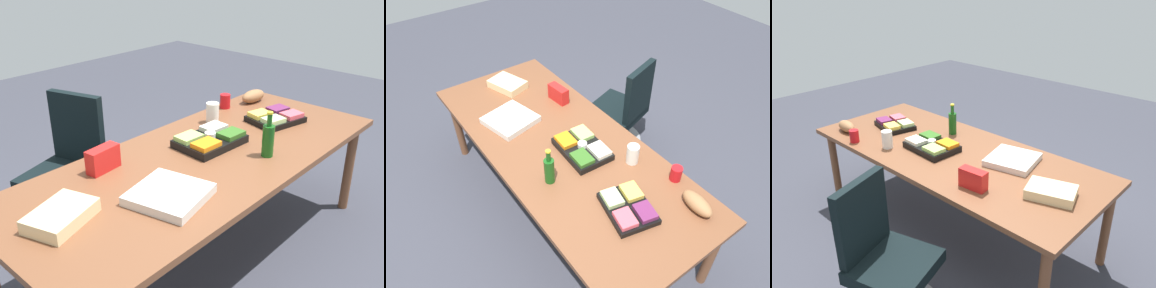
# 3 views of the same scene
# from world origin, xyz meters

# --- Properties ---
(ground_plane) EXTENTS (10.00, 10.00, 0.00)m
(ground_plane) POSITION_xyz_m (0.00, 0.00, 0.00)
(ground_plane) COLOR #383944
(conference_table) EXTENTS (2.58, 1.06, 0.75)m
(conference_table) POSITION_xyz_m (0.00, 0.00, 0.68)
(conference_table) COLOR brown
(conference_table) RESTS_ON ground
(office_chair) EXTENTS (0.60, 0.60, 0.98)m
(office_chair) POSITION_xyz_m (-0.37, 0.97, 0.37)
(office_chair) COLOR gray
(office_chair) RESTS_ON ground
(chip_bag_red) EXTENTS (0.21, 0.10, 0.14)m
(chip_bag_red) POSITION_xyz_m (-0.52, 0.32, 0.82)
(chip_bag_red) COLOR red
(chip_bag_red) RESTS_ON conference_table
(veggie_tray) EXTENTS (0.44, 0.32, 0.09)m
(veggie_tray) POSITION_xyz_m (0.15, 0.08, 0.78)
(veggie_tray) COLOR black
(veggie_tray) RESTS_ON conference_table
(sheet_cake) EXTENTS (0.37, 0.31, 0.07)m
(sheet_cake) POSITION_xyz_m (-0.97, 0.05, 0.78)
(sheet_cake) COLOR beige
(sheet_cake) RESTS_ON conference_table
(pizza_box) EXTENTS (0.43, 0.43, 0.05)m
(pizza_box) POSITION_xyz_m (-0.49, -0.18, 0.77)
(pizza_box) COLOR silver
(pizza_box) RESTS_ON conference_table
(fruit_platter) EXTENTS (0.42, 0.36, 0.07)m
(fruit_platter) POSITION_xyz_m (0.78, -0.01, 0.78)
(fruit_platter) COLOR black
(fruit_platter) RESTS_ON conference_table
(red_solo_cup) EXTENTS (0.10, 0.10, 0.11)m
(red_solo_cup) POSITION_xyz_m (0.76, 0.44, 0.80)
(red_solo_cup) COLOR red
(red_solo_cup) RESTS_ON conference_table
(bread_loaf) EXTENTS (0.25, 0.13, 0.10)m
(bread_loaf) POSITION_xyz_m (1.03, 0.36, 0.80)
(bread_loaf) COLOR #98663F
(bread_loaf) RESTS_ON conference_table
(mayo_jar) EXTENTS (0.11, 0.11, 0.15)m
(mayo_jar) POSITION_xyz_m (0.46, 0.31, 0.82)
(mayo_jar) COLOR white
(mayo_jar) RESTS_ON conference_table
(wine_bottle) EXTENTS (0.08, 0.08, 0.29)m
(wine_bottle) POSITION_xyz_m (0.26, -0.28, 0.86)
(wine_bottle) COLOR #165016
(wine_bottle) RESTS_ON conference_table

